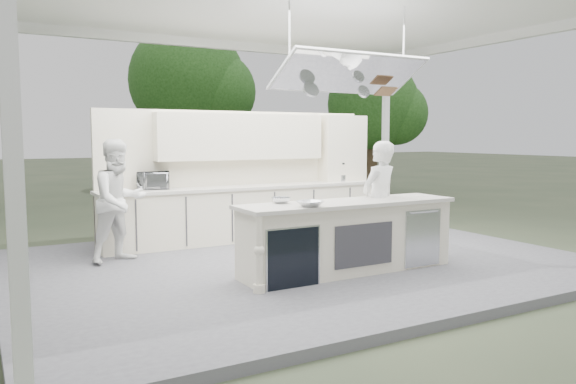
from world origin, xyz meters
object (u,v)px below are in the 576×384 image
back_counter (246,212)px  head_chef (379,203)px  sous_chef (119,201)px  demo_island (347,237)px

back_counter → head_chef: 2.77m
head_chef → sous_chef: size_ratio=0.98×
back_counter → sous_chef: 2.46m
demo_island → back_counter: (-0.18, 2.81, 0.00)m
demo_island → sous_chef: sous_chef is taller
demo_island → sous_chef: 3.30m
back_counter → sous_chef: size_ratio=2.87×
back_counter → sous_chef: sous_chef is taller
head_chef → sous_chef: sous_chef is taller
sous_chef → demo_island: bearing=-62.1°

